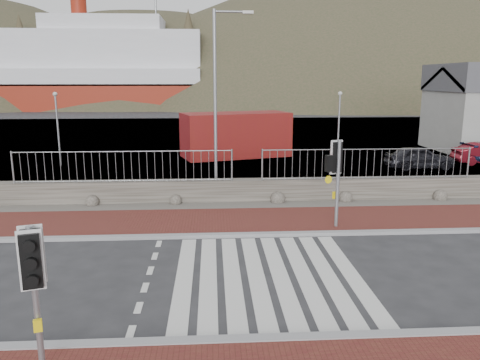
{
  "coord_description": "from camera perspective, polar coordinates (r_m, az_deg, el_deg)",
  "views": [
    {
      "loc": [
        -1.37,
        -10.9,
        4.86
      ],
      "look_at": [
        -0.53,
        3.0,
        1.82
      ],
      "focal_mm": 35.0,
      "sensor_mm": 36.0,
      "label": 1
    }
  ],
  "objects": [
    {
      "name": "water",
      "position": [
        73.97,
        -2.41,
        8.53
      ],
      "size": [
        220.0,
        50.0,
        0.05
      ],
      "primitive_type": "cube",
      "color": "#3F4C54",
      "rests_on": "ground"
    },
    {
      "name": "stone_wall",
      "position": [
        18.78,
        0.82,
        -1.28
      ],
      "size": [
        40.0,
        0.6,
        0.9
      ],
      "primitive_type": "cube",
      "color": "#454139",
      "rests_on": "ground"
    },
    {
      "name": "gravel_strip",
      "position": [
        18.11,
        1.0,
        -3.16
      ],
      "size": [
        40.0,
        1.5,
        0.06
      ],
      "primitive_type": "cube",
      "color": "#59544C",
      "rests_on": "ground"
    },
    {
      "name": "traffic_signal_far",
      "position": [
        15.34,
        11.8,
        1.79
      ],
      "size": [
        0.72,
        0.44,
        2.94
      ],
      "rotation": [
        0.0,
        0.0,
        3.5
      ],
      "color": "gray",
      "rests_on": "ground"
    },
    {
      "name": "quay",
      "position": [
        39.13,
        -1.43,
        5.17
      ],
      "size": [
        120.0,
        40.0,
        0.5
      ],
      "primitive_type": "cube",
      "color": "#4C4C4F",
      "rests_on": "ground"
    },
    {
      "name": "hills_backdrop",
      "position": [
        102.99,
        1.2,
        -3.42
      ],
      "size": [
        254.0,
        90.0,
        100.0
      ],
      "color": "#303822",
      "rests_on": "ground"
    },
    {
      "name": "zebra_crossing",
      "position": [
        12.01,
        3.45,
        -11.55
      ],
      "size": [
        4.62,
        5.6,
        0.01
      ],
      "color": "silver",
      "rests_on": "ground"
    },
    {
      "name": "kerb_near",
      "position": [
        9.35,
        5.76,
        -18.72
      ],
      "size": [
        40.0,
        0.25,
        0.12
      ],
      "primitive_type": "cube",
      "color": "gray",
      "rests_on": "ground"
    },
    {
      "name": "railing",
      "position": [
        18.36,
        0.87,
        2.77
      ],
      "size": [
        18.07,
        0.07,
        1.22
      ],
      "color": "gray",
      "rests_on": "stone_wall"
    },
    {
      "name": "ground",
      "position": [
        12.01,
        3.45,
        -11.58
      ],
      "size": [
        220.0,
        220.0,
        0.0
      ],
      "primitive_type": "plane",
      "color": "#28282B",
      "rests_on": "ground"
    },
    {
      "name": "streetlight",
      "position": [
        19.02,
        -2.66,
        10.32
      ],
      "size": [
        1.58,
        0.22,
        7.47
      ],
      "rotation": [
        0.0,
        0.0,
        0.02
      ],
      "color": "gray",
      "rests_on": "ground"
    },
    {
      "name": "traffic_signal_near",
      "position": [
        8.22,
        -23.92,
        -10.03
      ],
      "size": [
        0.42,
        0.32,
        2.61
      ],
      "rotation": [
        0.0,
        0.0,
        0.29
      ],
      "color": "gray",
      "rests_on": "ground"
    },
    {
      "name": "car_a",
      "position": [
        27.39,
        21.03,
        2.59
      ],
      "size": [
        3.67,
        1.48,
        1.25
      ],
      "primitive_type": "imported",
      "rotation": [
        0.0,
        0.0,
        1.57
      ],
      "color": "black",
      "rests_on": "ground"
    },
    {
      "name": "shipping_container",
      "position": [
        29.6,
        -0.52,
        5.55
      ],
      "size": [
        7.12,
        4.54,
        2.75
      ],
      "primitive_type": "cube",
      "rotation": [
        0.0,
        0.0,
        0.29
      ],
      "color": "maroon",
      "rests_on": "ground"
    },
    {
      "name": "sidewalk_far",
      "position": [
        16.2,
        1.55,
        -5.01
      ],
      "size": [
        40.0,
        3.0,
        0.08
      ],
      "primitive_type": "cube",
      "color": "brown",
      "rests_on": "ground"
    },
    {
      "name": "ferry",
      "position": [
        82.17,
        -20.37,
        11.91
      ],
      "size": [
        50.0,
        16.0,
        20.0
      ],
      "color": "maroon",
      "rests_on": "ground"
    },
    {
      "name": "kerb_far",
      "position": [
        14.77,
        2.06,
        -6.7
      ],
      "size": [
        40.0,
        0.25,
        0.12
      ],
      "primitive_type": "cube",
      "color": "gray",
      "rests_on": "ground"
    }
  ]
}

